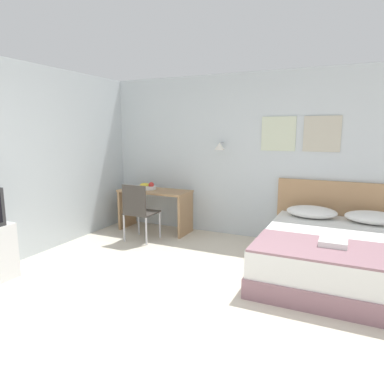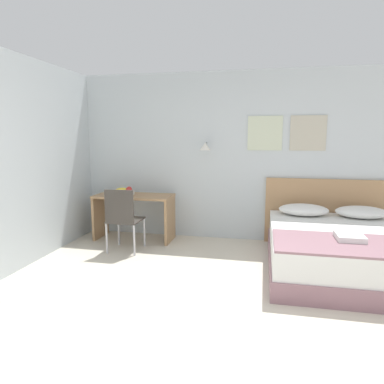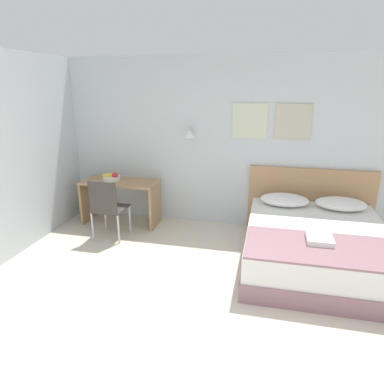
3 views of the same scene
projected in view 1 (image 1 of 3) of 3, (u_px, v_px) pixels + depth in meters
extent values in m
plane|color=beige|center=(169.00, 324.00, 3.13)|extent=(24.00, 24.00, 0.00)
cube|color=silver|center=(256.00, 157.00, 5.50)|extent=(5.99, 0.06, 2.65)
cube|color=beige|center=(278.00, 134.00, 5.25)|extent=(0.52, 0.02, 0.52)
cube|color=#B7B29E|center=(322.00, 134.00, 4.99)|extent=(0.52, 0.02, 0.52)
cylinder|color=#B2B2B7|center=(222.00, 143.00, 5.59)|extent=(0.02, 0.16, 0.02)
cone|color=white|center=(220.00, 146.00, 5.52)|extent=(0.17, 0.17, 0.12)
cube|color=gray|center=(336.00, 267.00, 4.15)|extent=(1.74, 2.09, 0.22)
cube|color=white|center=(338.00, 247.00, 4.10)|extent=(1.71, 2.05, 0.30)
cube|color=#A87F56|center=(341.00, 216.00, 5.04)|extent=(1.86, 0.06, 1.02)
ellipsoid|color=white|center=(312.00, 212.00, 4.90)|extent=(0.70, 0.47, 0.16)
ellipsoid|color=white|center=(373.00, 218.00, 4.58)|extent=(0.70, 0.47, 0.16)
cube|color=gray|center=(336.00, 250.00, 3.53)|extent=(1.69, 0.84, 0.02)
cube|color=white|center=(333.00, 242.00, 3.67)|extent=(0.28, 0.32, 0.06)
cube|color=#A87F56|center=(155.00, 191.00, 5.96)|extent=(1.23, 0.56, 0.03)
cube|color=#A87F56|center=(127.00, 208.00, 6.27)|extent=(0.04, 0.51, 0.69)
cube|color=#A87F56|center=(186.00, 215.00, 5.77)|extent=(0.04, 0.51, 0.69)
cube|color=#3D3833|center=(142.00, 213.00, 5.49)|extent=(0.45, 0.45, 0.02)
cube|color=#3D3833|center=(134.00, 200.00, 5.26)|extent=(0.42, 0.03, 0.47)
cylinder|color=#B7B7BC|center=(139.00, 222.00, 5.80)|extent=(0.03, 0.03, 0.44)
cylinder|color=#B7B7BC|center=(160.00, 225.00, 5.63)|extent=(0.03, 0.03, 0.44)
cylinder|color=#B7B7BC|center=(124.00, 228.00, 5.43)|extent=(0.03, 0.03, 0.44)
cylinder|color=#B7B7BC|center=(146.00, 231.00, 5.26)|extent=(0.03, 0.03, 0.44)
cylinder|color=silver|center=(148.00, 188.00, 6.03)|extent=(0.28, 0.28, 0.05)
sphere|color=red|center=(151.00, 185.00, 6.01)|extent=(0.10, 0.10, 0.10)
ellipsoid|color=yellow|center=(145.00, 185.00, 6.03)|extent=(0.20, 0.14, 0.07)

